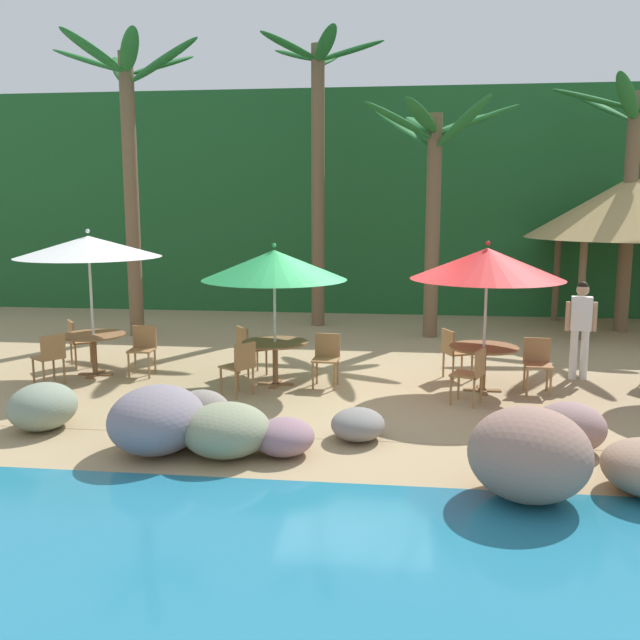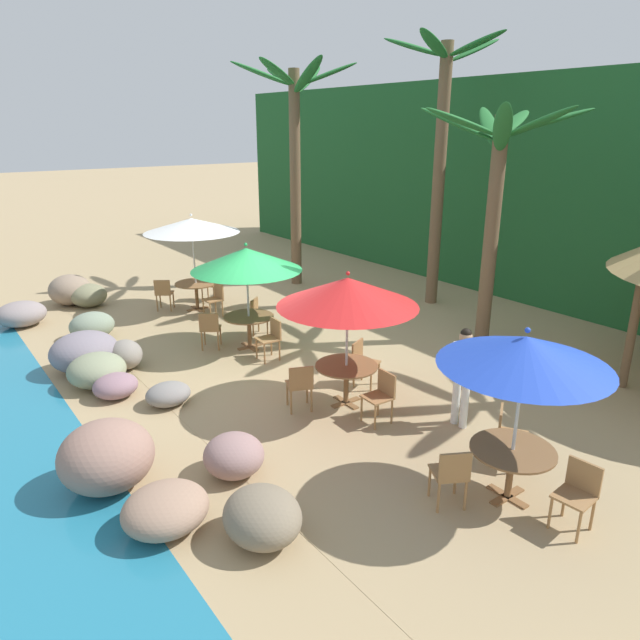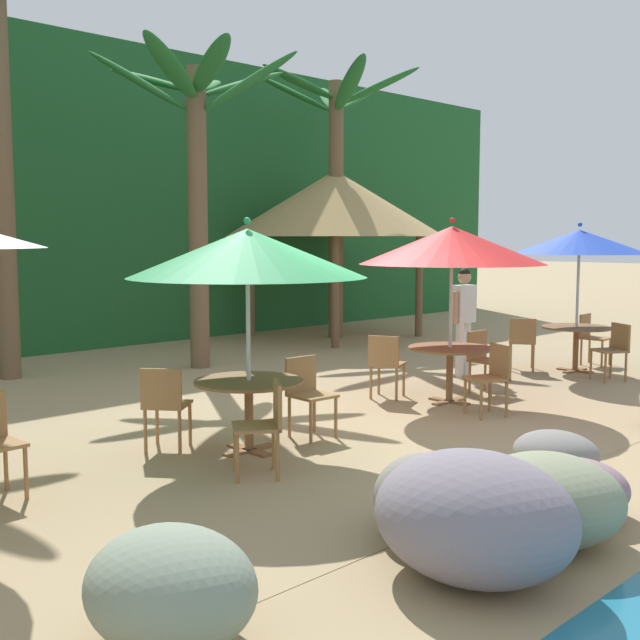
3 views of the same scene
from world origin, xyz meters
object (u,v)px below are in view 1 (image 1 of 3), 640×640
object	(u,v)px
palm_tree_third	(434,174)
chair_white_left	(50,355)
waiter_in_white	(581,323)
chair_red_seaward	(537,361)
palm_tree_second	(318,144)
dining_table_white	(94,341)
umbrella_green	(274,265)
chair_green_inland	(248,347)
palm_tree_nearest	(129,140)
palm_tree_fourth	(631,162)
dining_table_red	(484,354)
chair_red_inland	(453,350)
chair_green_seaward	(326,356)
chair_red_left	(473,372)
palapa_hut	(631,208)
dining_table_green	(275,349)
chair_white_seaward	(143,346)
chair_green_left	(241,364)
umbrella_red	(487,264)
umbrella_white	(88,247)
chair_white_inland	(78,339)

from	to	relation	value
palm_tree_third	chair_white_left	bearing A→B (deg)	-141.47
waiter_in_white	chair_red_seaward	bearing A→B (deg)	-132.36
chair_white_left	palm_tree_second	world-z (taller)	palm_tree_second
dining_table_white	umbrella_green	distance (m)	3.58
chair_white_left	chair_green_inland	xyz separation A→B (m)	(3.10, 1.09, 0.00)
palm_tree_nearest	palm_tree_third	world-z (taller)	palm_tree_nearest
chair_green_inland	palm_tree_fourth	size ratio (longest dim) A/B	0.15
dining_table_red	palm_tree_third	bearing A→B (deg)	98.51
chair_red_inland	palm_tree_nearest	world-z (taller)	palm_tree_nearest
palm_tree_second	palm_tree_fourth	xyz separation A→B (m)	(7.22, 0.06, -0.48)
umbrella_green	chair_green_seaward	size ratio (longest dim) A/B	2.74
chair_red_left	palapa_hut	distance (m)	8.31
dining_table_white	umbrella_green	size ratio (longest dim) A/B	0.46
chair_green_inland	chair_red_left	world-z (taller)	same
chair_green_seaward	dining_table_red	bearing A→B (deg)	-0.79
dining_table_green	chair_white_seaward	bearing A→B (deg)	170.51
palm_tree_second	palapa_hut	xyz separation A→B (m)	(7.30, 0.15, -1.50)
chair_white_seaward	waiter_in_white	distance (m)	7.60
chair_green_inland	chair_green_left	bearing A→B (deg)	-82.10
umbrella_green	dining_table_green	size ratio (longest dim) A/B	2.17
chair_green_seaward	palm_tree_third	bearing A→B (deg)	67.96
waiter_in_white	umbrella_red	bearing A→B (deg)	-149.64
chair_green_seaward	palm_tree_fourth	xyz separation A→B (m)	(6.36, 5.85, 3.41)
chair_red_seaward	palm_tree_second	bearing A→B (deg)	126.40
chair_green_seaward	chair_red_left	bearing A→B (deg)	-20.37
chair_white_seaward	chair_green_seaward	size ratio (longest dim) A/B	1.00
umbrella_green	waiter_in_white	bearing A→B (deg)	11.25
dining_table_white	umbrella_red	distance (m)	6.85
dining_table_green	palm_tree_third	bearing A→B (deg)	59.66
chair_white_seaward	palm_tree_nearest	world-z (taller)	palm_tree_nearest
chair_white_left	umbrella_green	distance (m)	4.02
chair_green_seaward	umbrella_red	bearing A→B (deg)	-0.79
dining_table_green	chair_green_left	size ratio (longest dim) A/B	1.26
dining_table_green	palapa_hut	xyz separation A→B (m)	(7.30, 5.99, 2.29)
umbrella_white	dining_table_red	distance (m)	6.89
chair_green_seaward	chair_white_seaward	bearing A→B (deg)	173.73
palm_tree_fourth	umbrella_red	bearing A→B (deg)	-122.94
palm_tree_fourth	umbrella_green	bearing A→B (deg)	-140.72
chair_white_inland	chair_green_seaward	distance (m)	4.81
chair_red_seaward	palapa_hut	world-z (taller)	palapa_hut
chair_green_seaward	palm_tree_third	xyz separation A→B (m)	(1.85, 4.58, 3.13)
chair_white_left	chair_green_seaward	distance (m)	4.59
umbrella_white	palm_tree_fourth	size ratio (longest dim) A/B	0.45
chair_red_inland	palapa_hut	xyz separation A→B (m)	(4.33, 5.24, 2.39)
chair_white_left	dining_table_red	xyz separation A→B (m)	(7.10, 0.49, 0.10)
chair_green_inland	chair_red_inland	world-z (taller)	same
chair_green_left	dining_table_green	bearing A→B (deg)	61.15
waiter_in_white	palm_tree_third	bearing A→B (deg)	123.73
umbrella_red	palm_tree_fourth	xyz separation A→B (m)	(3.82, 5.89, 1.85)
chair_white_left	palapa_hut	size ratio (longest dim) A/B	0.18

